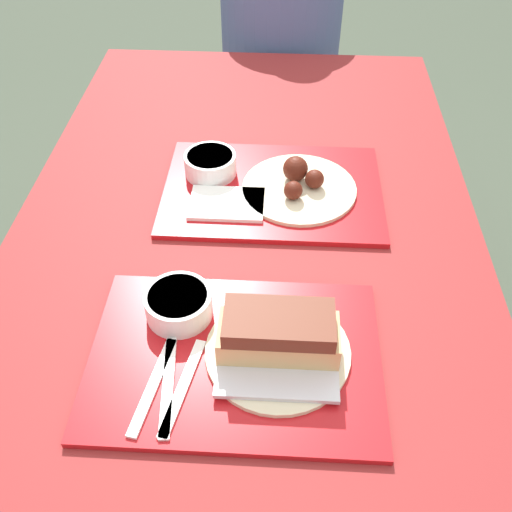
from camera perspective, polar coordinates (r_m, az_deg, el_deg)
ground_plane at (r=1.64m, az=-1.07°, el=-21.05°), size 12.00×12.00×0.00m
picnic_table at (r=1.07m, az=-1.55°, el=-5.78°), size 0.91×1.81×0.76m
picnic_bench_far at (r=2.12m, az=0.96°, el=13.08°), size 0.86×0.28×0.47m
tray_near at (r=0.89m, az=-2.10°, el=-10.13°), size 0.45×0.32×0.01m
tray_far at (r=1.18m, az=1.68°, el=6.59°), size 0.45×0.32×0.01m
bowl_coleslaw_near at (r=0.93m, az=-7.76°, el=-4.72°), size 0.11×0.11×0.05m
brisket_sandwich_plate at (r=0.86m, az=2.24°, el=-8.35°), size 0.22×0.22×0.09m
plastic_fork_near at (r=0.86m, az=-8.80°, el=-12.73°), size 0.03×0.17×0.00m
plastic_knife_near at (r=0.86m, az=-7.32°, el=-12.84°), size 0.05×0.17×0.00m
plastic_spoon_near at (r=0.87m, az=-10.26°, el=-12.61°), size 0.05×0.17×0.00m
bowl_coleslaw_far at (r=1.21m, az=-4.60°, el=9.24°), size 0.11×0.11×0.05m
wings_plate_far at (r=1.17m, az=4.35°, el=7.21°), size 0.23×0.23×0.06m
napkin_far at (r=1.13m, az=-2.94°, el=5.25°), size 0.15×0.10×0.01m
person_seated_across at (r=1.96m, az=2.51°, el=21.70°), size 0.38×0.38×0.67m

